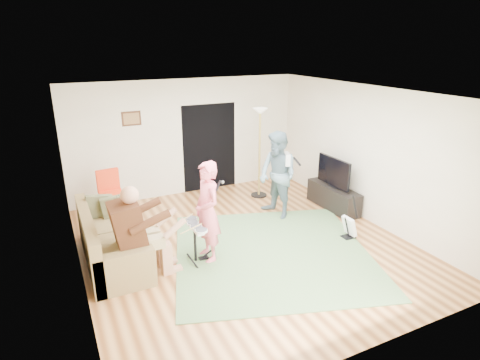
# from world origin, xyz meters

# --- Properties ---
(floor) EXTENTS (6.00, 6.00, 0.00)m
(floor) POSITION_xyz_m (0.00, 0.00, 0.00)
(floor) COLOR brown
(floor) RESTS_ON ground
(walls) EXTENTS (5.50, 6.00, 2.70)m
(walls) POSITION_xyz_m (0.00, 0.00, 1.35)
(walls) COLOR silver
(walls) RESTS_ON floor
(ceiling) EXTENTS (6.00, 6.00, 0.00)m
(ceiling) POSITION_xyz_m (0.00, 0.00, 2.70)
(ceiling) COLOR white
(ceiling) RESTS_ON walls
(window_blinds) EXTENTS (0.00, 2.05, 2.05)m
(window_blinds) POSITION_xyz_m (-2.74, 0.20, 1.55)
(window_blinds) COLOR brown
(window_blinds) RESTS_ON walls
(doorway) EXTENTS (2.10, 0.00, 2.10)m
(doorway) POSITION_xyz_m (0.55, 2.99, 1.05)
(doorway) COLOR black
(doorway) RESTS_ON walls
(picture_frame) EXTENTS (0.42, 0.03, 0.32)m
(picture_frame) POSITION_xyz_m (-1.25, 2.99, 1.90)
(picture_frame) COLOR #3F2314
(picture_frame) RESTS_ON walls
(area_rug) EXTENTS (4.17, 4.21, 0.02)m
(area_rug) POSITION_xyz_m (0.30, -0.49, 0.01)
(area_rug) COLOR #557C4B
(area_rug) RESTS_ON floor
(sofa) EXTENTS (0.90, 2.17, 0.88)m
(sofa) POSITION_xyz_m (-2.30, 0.47, 0.29)
(sofa) COLOR olive
(sofa) RESTS_ON floor
(drummer) EXTENTS (0.97, 0.54, 1.49)m
(drummer) POSITION_xyz_m (-1.85, -0.18, 0.58)
(drummer) COLOR #4C2715
(drummer) RESTS_ON sofa
(drum_kit) EXTENTS (0.38, 0.68, 0.70)m
(drum_kit) POSITION_xyz_m (-1.00, -0.18, 0.31)
(drum_kit) COLOR black
(drum_kit) RESTS_ON floor
(singer) EXTENTS (0.44, 0.64, 1.70)m
(singer) POSITION_xyz_m (-0.76, -0.17, 0.85)
(singer) COLOR #F86C82
(singer) RESTS_ON floor
(microphone) EXTENTS (0.06, 0.06, 0.24)m
(microphone) POSITION_xyz_m (-0.56, -0.17, 1.27)
(microphone) COLOR black
(microphone) RESTS_ON singer
(guitarist) EXTENTS (0.83, 0.99, 1.80)m
(guitarist) POSITION_xyz_m (1.17, 0.83, 0.90)
(guitarist) COLOR slate
(guitarist) RESTS_ON floor
(guitar_held) EXTENTS (0.32, 0.60, 0.26)m
(guitar_held) POSITION_xyz_m (1.37, 0.83, 1.22)
(guitar_held) COLOR silver
(guitar_held) RESTS_ON guitarist
(guitar_spare) EXTENTS (0.31, 0.28, 0.85)m
(guitar_spare) POSITION_xyz_m (1.87, -0.64, 0.24)
(guitar_spare) COLOR black
(guitar_spare) RESTS_ON floor
(torchiere_lamp) EXTENTS (0.37, 0.37, 2.08)m
(torchiere_lamp) POSITION_xyz_m (1.39, 2.00, 1.43)
(torchiere_lamp) COLOR black
(torchiere_lamp) RESTS_ON floor
(dining_chair) EXTENTS (0.51, 0.53, 1.08)m
(dining_chair) POSITION_xyz_m (-1.95, 1.99, 0.39)
(dining_chair) COLOR #DAB98E
(dining_chair) RESTS_ON floor
(tv_cabinet) EXTENTS (0.40, 1.40, 0.50)m
(tv_cabinet) POSITION_xyz_m (2.50, 0.63, 0.25)
(tv_cabinet) COLOR black
(tv_cabinet) RESTS_ON floor
(television) EXTENTS (0.06, 0.99, 0.61)m
(television) POSITION_xyz_m (2.45, 0.63, 0.85)
(television) COLOR black
(television) RESTS_ON tv_cabinet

